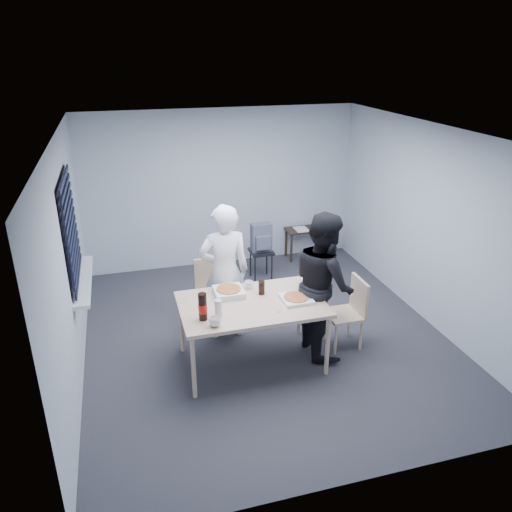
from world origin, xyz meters
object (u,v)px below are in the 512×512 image
object	(u,v)px
backpack	(261,238)
mug_a	(215,322)
chair_right	(351,308)
person_black	(323,284)
chair_far	(212,287)
dining_table	(252,307)
stool	(261,257)
side_table	(309,233)
person_white	(224,273)
soda_bottle	(203,307)
mug_b	(249,285)

from	to	relation	value
backpack	mug_a	size ratio (longest dim) A/B	3.61
chair_right	person_black	bearing A→B (deg)	177.22
chair_far	mug_a	size ratio (longest dim) A/B	7.24
dining_table	backpack	distance (m)	2.29
stool	backpack	bearing A→B (deg)	-90.00
chair_right	stool	xyz separation A→B (m)	(-0.52, 2.13, -0.13)
chair_far	stool	size ratio (longest dim) A/B	1.80
side_table	person_white	bearing A→B (deg)	-132.89
stool	person_white	bearing A→B (deg)	-121.54
chair_far	backpack	bearing A→B (deg)	47.17
chair_right	soda_bottle	xyz separation A→B (m)	(-1.87, -0.27, 0.43)
dining_table	stool	xyz separation A→B (m)	(0.75, 2.18, -0.35)
person_white	backpack	xyz separation A→B (m)	(0.91, 1.47, -0.17)
dining_table	person_black	world-z (taller)	person_black
dining_table	chair_far	world-z (taller)	chair_far
person_black	stool	distance (m)	2.18
mug_b	soda_bottle	world-z (taller)	soda_bottle
dining_table	person_white	size ratio (longest dim) A/B	0.93
person_white	chair_far	bearing A→B (deg)	-76.05
person_black	mug_b	world-z (taller)	person_black
person_white	soda_bottle	world-z (taller)	person_white
side_table	mug_a	size ratio (longest dim) A/B	6.63
chair_far	backpack	size ratio (longest dim) A/B	2.00
chair_far	soda_bottle	world-z (taller)	soda_bottle
stool	mug_b	bearing A→B (deg)	-110.67
chair_far	person_white	distance (m)	0.54
chair_far	person_white	bearing A→B (deg)	-76.05
dining_table	person_white	world-z (taller)	person_white
dining_table	person_black	distance (m)	0.91
stool	mug_a	world-z (taller)	mug_a
chair_right	person_black	world-z (taller)	person_black
side_table	backpack	distance (m)	1.26
person_white	mug_b	xyz separation A→B (m)	(0.23, -0.33, -0.04)
mug_a	soda_bottle	size ratio (longest dim) A/B	0.40
dining_table	chair_right	xyz separation A→B (m)	(1.28, 0.05, -0.23)
dining_table	soda_bottle	bearing A→B (deg)	-159.94
mug_b	side_table	bearing A→B (deg)	54.60
dining_table	person_black	xyz separation A→B (m)	(0.90, 0.07, 0.15)
soda_bottle	chair_far	bearing A→B (deg)	75.42
backpack	mug_b	xyz separation A→B (m)	(-0.69, -1.81, 0.13)
backpack	side_table	bearing A→B (deg)	50.45
person_white	soda_bottle	size ratio (longest dim) A/B	5.77
person_white	stool	xyz separation A→B (m)	(0.91, 1.49, -0.50)
person_white	backpack	world-z (taller)	person_white
chair_right	backpack	size ratio (longest dim) A/B	2.00
person_white	soda_bottle	bearing A→B (deg)	64.57
person_black	soda_bottle	world-z (taller)	person_black
backpack	mug_b	world-z (taller)	backpack
dining_table	chair_right	world-z (taller)	chair_right
mug_a	soda_bottle	distance (m)	0.21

